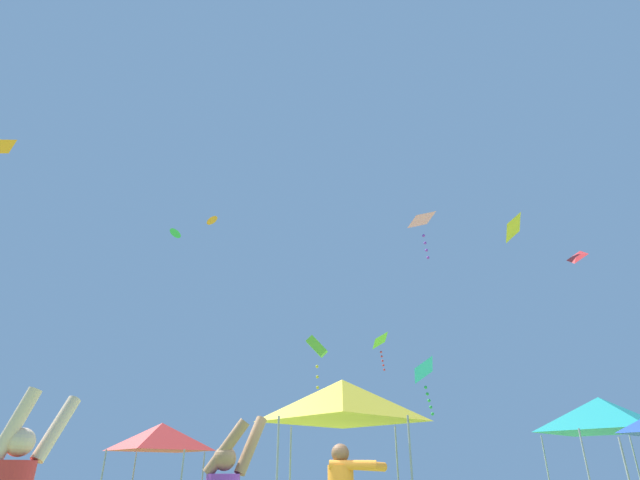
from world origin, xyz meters
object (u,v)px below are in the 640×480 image
(canopy_tent_teal, at_px, (602,414))
(kite_cyan_diamond, at_px, (423,373))
(kite_pink_diamond, at_px, (421,221))
(kite_red_diamond, at_px, (577,256))
(kite_orange_diamond, at_px, (0,148))
(kite_yellow_diamond, at_px, (512,228))
(canopy_tent_yellow, at_px, (342,400))
(canopy_tent_red, at_px, (161,437))
(kite_lime_box, at_px, (317,348))
(kite_green_delta, at_px, (176,233))
(kite_lime_diamond, at_px, (380,342))
(kite_orange_delta, at_px, (212,220))

(canopy_tent_teal, distance_m, kite_cyan_diamond, 11.39)
(kite_pink_diamond, relative_size, kite_red_diamond, 2.27)
(kite_orange_diamond, height_order, kite_yellow_diamond, kite_orange_diamond)
(kite_orange_diamond, relative_size, kite_cyan_diamond, 0.83)
(canopy_tent_yellow, xyz_separation_m, kite_orange_diamond, (-17.27, 5.70, 13.21))
(canopy_tent_red, xyz_separation_m, kite_lime_box, (4.65, 8.94, 4.93))
(canopy_tent_yellow, relative_size, kite_green_delta, 2.64)
(canopy_tent_red, height_order, kite_red_diamond, kite_red_diamond)
(kite_lime_diamond, bearing_deg, kite_yellow_diamond, -63.48)
(canopy_tent_red, height_order, kite_lime_diamond, kite_lime_diamond)
(canopy_tent_teal, relative_size, kite_red_diamond, 3.16)
(canopy_tent_yellow, height_order, kite_red_diamond, kite_red_diamond)
(kite_green_delta, relative_size, kite_orange_delta, 1.82)
(kite_yellow_diamond, height_order, kite_orange_delta, kite_orange_delta)
(kite_green_delta, distance_m, kite_pink_diamond, 20.97)
(kite_green_delta, height_order, kite_red_diamond, kite_green_delta)
(canopy_tent_yellow, relative_size, canopy_tent_red, 1.32)
(kite_yellow_diamond, bearing_deg, kite_red_diamond, -34.98)
(kite_orange_diamond, height_order, kite_lime_box, kite_orange_diamond)
(kite_cyan_diamond, bearing_deg, kite_lime_diamond, 101.26)
(kite_yellow_diamond, height_order, kite_pink_diamond, kite_pink_diamond)
(kite_yellow_diamond, bearing_deg, kite_pink_diamond, 157.85)
(kite_lime_diamond, xyz_separation_m, kite_orange_delta, (-10.68, -9.20, 5.51))
(canopy_tent_teal, bearing_deg, kite_lime_box, 138.88)
(kite_lime_diamond, xyz_separation_m, kite_red_diamond, (8.37, -13.93, 0.66))
(kite_lime_diamond, relative_size, kite_red_diamond, 2.26)
(kite_lime_box, bearing_deg, kite_orange_diamond, -159.47)
(kite_lime_box, distance_m, kite_orange_delta, 10.43)
(kite_lime_box, xyz_separation_m, kite_lime_diamond, (4.13, 9.76, 2.59))
(kite_green_delta, height_order, kite_pink_diamond, kite_green_delta)
(kite_cyan_diamond, bearing_deg, canopy_tent_red, -134.61)
(kite_cyan_diamond, relative_size, kite_lime_diamond, 1.11)
(kite_orange_delta, bearing_deg, kite_cyan_diamond, 4.86)
(canopy_tent_teal, distance_m, kite_green_delta, 32.08)
(kite_yellow_diamond, relative_size, kite_red_diamond, 1.09)
(kite_orange_diamond, relative_size, kite_lime_diamond, 0.92)
(kite_cyan_diamond, xyz_separation_m, kite_orange_delta, (-12.30, -1.05, 9.17))
(canopy_tent_red, distance_m, kite_yellow_diamond, 19.34)
(canopy_tent_yellow, xyz_separation_m, kite_cyan_diamond, (4.46, 13.29, 3.10))
(kite_green_delta, xyz_separation_m, kite_cyan_diamond, (17.64, -7.45, -12.58))
(kite_green_delta, relative_size, kite_cyan_diamond, 0.49)
(kite_green_delta, xyz_separation_m, kite_yellow_diamond, (22.21, -11.70, -5.95))
(canopy_tent_yellow, height_order, kite_green_delta, kite_green_delta)
(canopy_tent_red, xyz_separation_m, kite_orange_diamond, (-11.33, 2.95, 13.97))
(canopy_tent_teal, distance_m, kite_lime_diamond, 20.35)
(canopy_tent_teal, height_order, canopy_tent_red, canopy_tent_teal)
(kite_green_delta, bearing_deg, kite_lime_box, -37.29)
(kite_cyan_diamond, bearing_deg, kite_lime_box, -164.38)
(canopy_tent_teal, bearing_deg, canopy_tent_red, -178.45)
(kite_lime_diamond, height_order, kite_red_diamond, kite_red_diamond)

